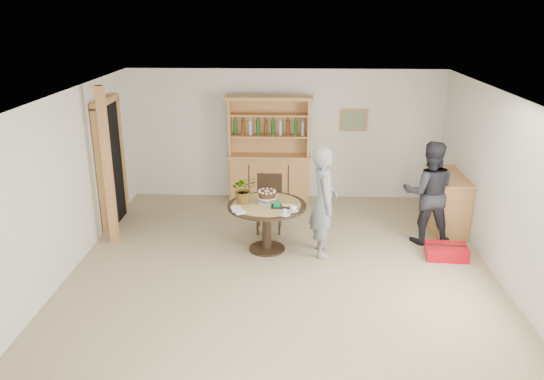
{
  "coord_description": "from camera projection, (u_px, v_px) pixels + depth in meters",
  "views": [
    {
      "loc": [
        0.11,
        -6.5,
        3.57
      ],
      "look_at": [
        -0.16,
        0.81,
        1.05
      ],
      "focal_mm": 35.0,
      "sensor_mm": 36.0,
      "label": 1
    }
  ],
  "objects": [
    {
      "name": "dining_table",
      "position": [
        267.0,
        213.0,
        8.07
      ],
      "size": [
        1.2,
        1.2,
        0.76
      ],
      "color": "black",
      "rests_on": "ground"
    },
    {
      "name": "birthday_cake",
      "position": [
        267.0,
        195.0,
        8.02
      ],
      "size": [
        0.3,
        0.3,
        0.2
      ],
      "color": "white",
      "rests_on": "dining_table"
    },
    {
      "name": "adult_person",
      "position": [
        429.0,
        193.0,
        8.28
      ],
      "size": [
        0.86,
        0.7,
        1.66
      ],
      "primitive_type": "imported",
      "rotation": [
        0.0,
        0.0,
        3.05
      ],
      "color": "black",
      "rests_on": "ground"
    },
    {
      "name": "sideboard",
      "position": [
        446.0,
        201.0,
        8.95
      ],
      "size": [
        0.54,
        1.26,
        0.94
      ],
      "color": "tan",
      "rests_on": "ground"
    },
    {
      "name": "red_suitcase",
      "position": [
        446.0,
        252.0,
        7.96
      ],
      "size": [
        0.63,
        0.44,
        0.21
      ],
      "rotation": [
        0.0,
        0.0,
        -0.08
      ],
      "color": "red",
      "rests_on": "ground"
    },
    {
      "name": "hutch",
      "position": [
        269.0,
        166.0,
        10.15
      ],
      "size": [
        1.62,
        0.54,
        2.04
      ],
      "color": "tan",
      "rests_on": "ground"
    },
    {
      "name": "pine_post",
      "position": [
        108.0,
        167.0,
        8.13
      ],
      "size": [
        0.12,
        0.12,
        2.5
      ],
      "primitive_type": "cube",
      "color": "tan",
      "rests_on": "ground"
    },
    {
      "name": "room_shell",
      "position": [
        282.0,
        159.0,
        6.75
      ],
      "size": [
        6.04,
        7.04,
        2.52
      ],
      "color": "white",
      "rests_on": "ground"
    },
    {
      "name": "teen_boy",
      "position": [
        324.0,
        202.0,
        7.86
      ],
      "size": [
        0.43,
        0.63,
        1.69
      ],
      "primitive_type": "imported",
      "rotation": [
        0.0,
        0.0,
        1.62
      ],
      "color": "gray",
      "rests_on": "ground"
    },
    {
      "name": "coffee_cup_a",
      "position": [
        293.0,
        208.0,
        7.72
      ],
      "size": [
        0.15,
        0.15,
        0.09
      ],
      "color": "silver",
      "rests_on": "dining_table"
    },
    {
      "name": "flower_vase",
      "position": [
        244.0,
        189.0,
        8.01
      ],
      "size": [
        0.47,
        0.44,
        0.42
      ],
      "primitive_type": "imported",
      "rotation": [
        0.0,
        0.0,
        0.35
      ],
      "color": "#3F7233",
      "rests_on": "dining_table"
    },
    {
      "name": "ground",
      "position": [
        281.0,
        281.0,
        7.31
      ],
      "size": [
        7.0,
        7.0,
        0.0
      ],
      "primitive_type": "plane",
      "color": "tan",
      "rests_on": "ground"
    },
    {
      "name": "doorway",
      "position": [
        110.0,
        162.0,
        8.94
      ],
      "size": [
        0.13,
        1.1,
        2.18
      ],
      "color": "black",
      "rests_on": "ground"
    },
    {
      "name": "gift_tray",
      "position": [
        281.0,
        205.0,
        7.88
      ],
      "size": [
        0.3,
        0.2,
        0.08
      ],
      "color": "black",
      "rests_on": "dining_table"
    },
    {
      "name": "napkins",
      "position": [
        238.0,
        210.0,
        7.73
      ],
      "size": [
        0.24,
        0.33,
        0.03
      ],
      "color": "white",
      "rests_on": "dining_table"
    },
    {
      "name": "dining_chair",
      "position": [
        269.0,
        199.0,
        8.87
      ],
      "size": [
        0.43,
        0.43,
        0.95
      ],
      "rotation": [
        0.0,
        0.0,
        -0.01
      ],
      "color": "black",
      "rests_on": "ground"
    },
    {
      "name": "coffee_cup_b",
      "position": [
        285.0,
        213.0,
        7.57
      ],
      "size": [
        0.15,
        0.15,
        0.08
      ],
      "color": "silver",
      "rests_on": "dining_table"
    }
  ]
}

